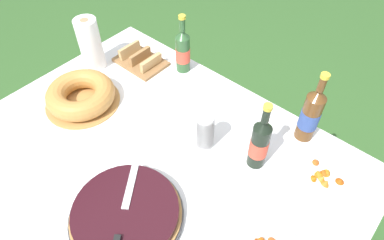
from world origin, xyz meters
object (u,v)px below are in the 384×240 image
Objects in this scene: cup_stack at (205,131)px; snack_plate_left at (325,176)px; bread_board at (141,60)px; cider_bottle_amber at (311,115)px; juice_bottle_red at (260,143)px; bundt_cake at (81,95)px; paper_towel_roll at (90,44)px; berry_tart at (126,214)px; serving_knife at (123,217)px; cider_bottle_green at (183,51)px.

snack_plate_left is at bearing 21.59° from cup_stack.
snack_plate_left is at bearing -1.25° from bread_board.
cider_bottle_amber is 0.26m from juice_bottle_red.
cup_stack reaches higher than bundt_cake.
paper_towel_roll is 1.04× the size of bread_board.
cider_bottle_amber is 1.32× the size of bread_board.
snack_plate_left is 1.06m from bread_board.
cup_stack is 0.51× the size of cider_bottle_amber.
berry_tart is 1.25× the size of juice_bottle_red.
cider_bottle_amber is at bearing 29.33° from bundt_cake.
serving_knife is at bearing -24.64° from bundt_cake.
cider_bottle_amber reaches higher than juice_bottle_red.
cider_bottle_green is 0.66m from juice_bottle_red.
cup_stack is at bearing -2.50° from paper_towel_roll.
serving_knife is 0.92m from paper_towel_roll.
snack_plate_left is at bearing 18.92° from bundt_cake.
cider_bottle_amber is (0.27, 0.77, 0.07)m from serving_knife.
bundt_cake is (-0.61, 0.28, -0.01)m from serving_knife.
juice_bottle_red reaches higher than cider_bottle_green.
bread_board is at bearing 161.35° from cup_stack.
snack_plate_left is (0.44, 0.64, -0.05)m from serving_knife.
juice_bottle_red is (-0.08, -0.25, -0.01)m from cider_bottle_amber.
berry_tart is 1.27× the size of serving_knife.
cup_stack is at bearing -37.99° from cider_bottle_green.
juice_bottle_red is (0.21, 0.50, 0.10)m from berry_tart.
cider_bottle_amber reaches higher than paper_towel_roll.
bundt_cake is 1.27× the size of paper_towel_roll.
cider_bottle_amber reaches higher than serving_knife.
paper_towel_roll reaches higher than berry_tart.
cider_bottle_green is 1.19× the size of bread_board.
bundt_cake is 1.06× the size of juice_bottle_red.
bundt_cake is 1.01m from cider_bottle_amber.
serving_knife is 0.93× the size of cider_bottle_amber.
bread_board is (-0.20, -0.11, -0.09)m from cider_bottle_green.
cider_bottle_green reaches higher than berry_tart.
cider_bottle_amber is 1.09m from paper_towel_roll.
berry_tart is 2.30× the size of cup_stack.
paper_towel_roll reaches higher than cup_stack.
paper_towel_roll is at bearing -133.79° from bread_board.
cider_bottle_green is 1.38× the size of snack_plate_left.
paper_towel_roll is at bearing -173.14° from snack_plate_left.
cup_stack is 0.65× the size of paper_towel_roll.
berry_tart is 0.64m from bundt_cake.
serving_knife is 0.67m from bundt_cake.
cup_stack is at bearing 89.95° from berry_tart.
paper_towel_roll is at bearing 22.06° from serving_knife.
juice_bottle_red is at bearing -154.69° from snack_plate_left.
bread_board reaches higher than serving_knife.
cider_bottle_amber reaches higher than berry_tart.
paper_towel_roll is 0.26m from bread_board.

